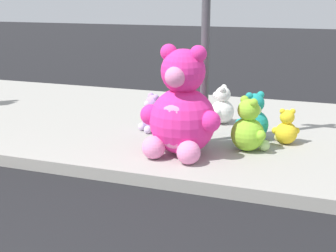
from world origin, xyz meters
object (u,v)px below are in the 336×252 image
at_px(sign_pole, 206,11).
at_px(plush_white, 221,108).
at_px(plush_yellow, 286,129).
at_px(plush_teal, 253,120).
at_px(plush_lime, 249,129).
at_px(plush_pink_large, 181,112).
at_px(plush_lavender, 153,116).

distance_m(sign_pole, plush_white, 1.78).
xyz_separation_m(sign_pole, plush_yellow, (1.04, 0.29, -1.51)).
relative_size(sign_pole, plush_teal, 4.91).
relative_size(plush_lime, plush_white, 1.17).
relative_size(plush_pink_large, plush_teal, 2.05).
distance_m(plush_teal, plush_yellow, 0.46).
relative_size(plush_teal, plush_yellow, 1.38).
distance_m(plush_pink_large, plush_white, 1.63).
distance_m(sign_pole, plush_lavender, 1.71).
relative_size(plush_teal, plush_white, 1.11).
height_order(sign_pole, plush_teal, sign_pole).
distance_m(plush_white, plush_yellow, 1.27).
relative_size(plush_lavender, plush_yellow, 1.15).
bearing_deg(plush_yellow, plush_pink_large, -142.67).
height_order(plush_pink_large, plush_teal, plush_pink_large).
xyz_separation_m(plush_lime, plush_white, (-0.65, 1.17, -0.04)).
relative_size(plush_teal, plush_lime, 0.95).
bearing_deg(plush_lavender, sign_pole, -16.43).
bearing_deg(plush_white, plush_lime, -61.04).
height_order(plush_lime, plush_white, plush_lime).
bearing_deg(plush_lime, sign_pole, 165.95).
bearing_deg(plush_lavender, plush_pink_large, -49.43).
height_order(plush_teal, plush_lavender, plush_teal).
bearing_deg(plush_white, plush_pink_large, -93.76).
bearing_deg(plush_yellow, plush_teal, 171.31).
xyz_separation_m(plush_lavender, plush_yellow, (1.87, 0.05, -0.03)).
height_order(plush_pink_large, plush_yellow, plush_pink_large).
relative_size(plush_pink_large, plush_lavender, 2.45).
distance_m(plush_teal, plush_lavender, 1.42).
xyz_separation_m(plush_pink_large, plush_lime, (0.75, 0.43, -0.26)).
distance_m(plush_pink_large, plush_teal, 1.21).
distance_m(sign_pole, plush_pink_large, 1.31).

